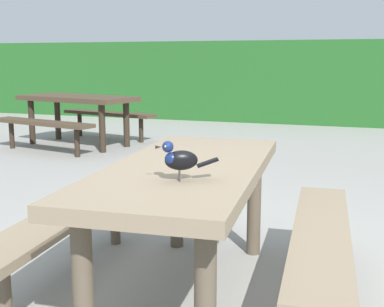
% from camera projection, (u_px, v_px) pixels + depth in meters
% --- Properties ---
extents(ground_plane, '(60.00, 60.00, 0.00)m').
position_uv_depth(ground_plane, '(217.00, 304.00, 2.71)').
color(ground_plane, gray).
extents(hedge_wall, '(28.00, 1.95, 1.63)m').
position_uv_depth(hedge_wall, '(332.00, 81.00, 10.57)').
color(hedge_wall, '#235B23').
rests_on(hedge_wall, ground).
extents(picnic_table_foreground, '(1.80, 1.85, 0.74)m').
position_uv_depth(picnic_table_foreground, '(187.00, 198.00, 2.71)').
color(picnic_table_foreground, '#84725B').
rests_on(picnic_table_foreground, ground).
extents(bird_grackle, '(0.27, 0.16, 0.18)m').
position_uv_depth(bird_grackle, '(179.00, 159.00, 2.28)').
color(bird_grackle, black).
rests_on(bird_grackle, picnic_table_foreground).
extents(picnic_table_mid_left, '(2.03, 2.01, 0.74)m').
position_uv_depth(picnic_table_mid_left, '(78.00, 108.00, 7.56)').
color(picnic_table_mid_left, '#473828').
rests_on(picnic_table_mid_left, ground).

